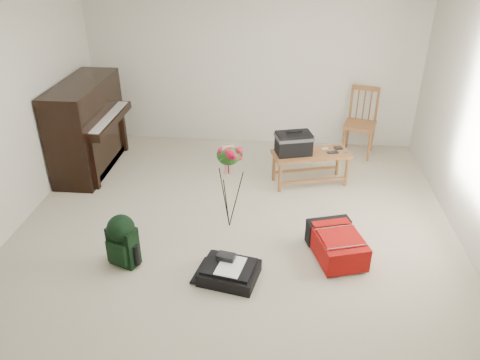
# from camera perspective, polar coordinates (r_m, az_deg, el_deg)

# --- Properties ---
(floor) EXTENTS (5.00, 5.50, 0.01)m
(floor) POSITION_cam_1_polar(r_m,az_deg,el_deg) (5.22, -0.88, -7.42)
(floor) COLOR #BAB196
(floor) RESTS_ON ground
(ceiling) EXTENTS (5.00, 5.50, 0.01)m
(ceiling) POSITION_cam_1_polar(r_m,az_deg,el_deg) (4.26, -1.15, 20.89)
(ceiling) COLOR white
(ceiling) RESTS_ON wall_back
(wall_back) EXTENTS (5.00, 0.04, 2.50)m
(wall_back) POSITION_cam_1_polar(r_m,az_deg,el_deg) (7.19, 1.50, 13.99)
(wall_back) COLOR beige
(wall_back) RESTS_ON floor
(piano) EXTENTS (0.71, 1.50, 1.25)m
(piano) POSITION_cam_1_polar(r_m,az_deg,el_deg) (6.84, -18.02, 6.02)
(piano) COLOR black
(piano) RESTS_ON floor
(bench) EXTENTS (1.08, 0.66, 0.77)m
(bench) POSITION_cam_1_polar(r_m,az_deg,el_deg) (6.17, 7.20, 4.25)
(bench) COLOR #955630
(bench) RESTS_ON floor
(dining_chair) EXTENTS (0.54, 0.54, 1.01)m
(dining_chair) POSITION_cam_1_polar(r_m,az_deg,el_deg) (7.21, 14.39, 6.77)
(dining_chair) COLOR #955630
(dining_chair) RESTS_ON floor
(red_suitcase) EXTENTS (0.63, 0.78, 0.29)m
(red_suitcase) POSITION_cam_1_polar(r_m,az_deg,el_deg) (5.06, 11.68, -7.35)
(red_suitcase) COLOR #B9070F
(red_suitcase) RESTS_ON floor
(black_duffel) EXTENTS (0.62, 0.54, 0.23)m
(black_duffel) POSITION_cam_1_polar(r_m,az_deg,el_deg) (4.68, -1.33, -11.07)
(black_duffel) COLOR black
(black_duffel) RESTS_ON floor
(green_backpack) EXTENTS (0.33, 0.31, 0.57)m
(green_backpack) POSITION_cam_1_polar(r_m,az_deg,el_deg) (4.87, -14.18, -6.90)
(green_backpack) COLOR black
(green_backpack) RESTS_ON floor
(flower_stand) EXTENTS (0.41, 0.41, 1.05)m
(flower_stand) POSITION_cam_1_polar(r_m,az_deg,el_deg) (5.20, -1.37, -0.86)
(flower_stand) COLOR black
(flower_stand) RESTS_ON floor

